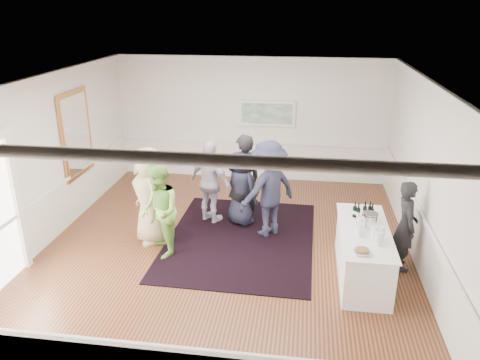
# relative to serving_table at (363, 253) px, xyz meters

# --- Properties ---
(floor) EXTENTS (8.00, 8.00, 0.00)m
(floor) POSITION_rel_serving_table_xyz_m (-2.47, 0.57, -0.44)
(floor) COLOR brown
(floor) RESTS_ON ground
(ceiling) EXTENTS (7.00, 8.00, 0.02)m
(ceiling) POSITION_rel_serving_table_xyz_m (-2.47, 0.57, 2.76)
(ceiling) COLOR white
(ceiling) RESTS_ON wall_back
(wall_left) EXTENTS (0.02, 8.00, 3.20)m
(wall_left) POSITION_rel_serving_table_xyz_m (-5.97, 0.57, 1.16)
(wall_left) COLOR white
(wall_left) RESTS_ON floor
(wall_right) EXTENTS (0.02, 8.00, 3.20)m
(wall_right) POSITION_rel_serving_table_xyz_m (1.03, 0.57, 1.16)
(wall_right) COLOR white
(wall_right) RESTS_ON floor
(wall_back) EXTENTS (7.00, 0.02, 3.20)m
(wall_back) POSITION_rel_serving_table_xyz_m (-2.47, 4.57, 1.16)
(wall_back) COLOR white
(wall_back) RESTS_ON floor
(wall_front) EXTENTS (7.00, 0.02, 3.20)m
(wall_front) POSITION_rel_serving_table_xyz_m (-2.47, -3.43, 1.16)
(wall_front) COLOR white
(wall_front) RESTS_ON floor
(wainscoting) EXTENTS (7.00, 8.00, 1.00)m
(wainscoting) POSITION_rel_serving_table_xyz_m (-2.47, 0.57, 0.06)
(wainscoting) COLOR white
(wainscoting) RESTS_ON floor
(mirror) EXTENTS (0.05, 1.25, 1.85)m
(mirror) POSITION_rel_serving_table_xyz_m (-5.92, 1.87, 1.36)
(mirror) COLOR #C47E39
(mirror) RESTS_ON wall_left
(landscape_painting) EXTENTS (1.44, 0.06, 0.66)m
(landscape_painting) POSITION_rel_serving_table_xyz_m (-2.07, 4.52, 1.34)
(landscape_painting) COLOR white
(landscape_painting) RESTS_ON wall_back
(area_rug) EXTENTS (2.92, 3.80, 0.02)m
(area_rug) POSITION_rel_serving_table_xyz_m (-2.25, 1.02, -0.43)
(area_rug) COLOR black
(area_rug) RESTS_ON floor
(serving_table) EXTENTS (0.83, 2.17, 0.88)m
(serving_table) POSITION_rel_serving_table_xyz_m (0.00, 0.00, 0.00)
(serving_table) COLOR white
(serving_table) RESTS_ON floor
(bartender) EXTENTS (0.44, 0.62, 1.63)m
(bartender) POSITION_rel_serving_table_xyz_m (0.73, 0.39, 0.37)
(bartender) COLOR black
(bartender) RESTS_ON floor
(guest_tan) EXTENTS (1.05, 1.12, 1.93)m
(guest_tan) POSITION_rel_serving_table_xyz_m (-3.98, 0.72, 0.52)
(guest_tan) COLOR tan
(guest_tan) RESTS_ON floor
(guest_green) EXTENTS (0.98, 1.07, 1.76)m
(guest_green) POSITION_rel_serving_table_xyz_m (-3.63, 0.23, 0.44)
(guest_green) COLOR #76B046
(guest_green) RESTS_ON floor
(guest_lilac) EXTENTS (1.12, 0.90, 1.78)m
(guest_lilac) POSITION_rel_serving_table_xyz_m (-2.99, 1.76, 0.45)
(guest_lilac) COLOR silver
(guest_lilac) RESTS_ON floor
(guest_dark_a) EXTENTS (1.44, 1.39, 1.97)m
(guest_dark_a) POSITION_rel_serving_table_xyz_m (-1.74, 1.35, 0.54)
(guest_dark_a) COLOR #212437
(guest_dark_a) RESTS_ON floor
(guest_dark_b) EXTENTS (0.85, 0.75, 1.95)m
(guest_dark_b) POSITION_rel_serving_table_xyz_m (-2.30, 1.81, 0.53)
(guest_dark_b) COLOR black
(guest_dark_b) RESTS_ON floor
(guest_navy) EXTENTS (0.93, 0.89, 1.61)m
(guest_navy) POSITION_rel_serving_table_xyz_m (-2.34, 1.77, 0.36)
(guest_navy) COLOR #212437
(guest_navy) RESTS_ON floor
(wine_bottles) EXTENTS (0.36, 0.22, 0.31)m
(wine_bottles) POSITION_rel_serving_table_xyz_m (0.03, 0.47, 0.59)
(wine_bottles) COLOR black
(wine_bottles) RESTS_ON serving_table
(juice_pitchers) EXTENTS (0.44, 0.61, 0.24)m
(juice_pitchers) POSITION_rel_serving_table_xyz_m (0.05, -0.27, 0.55)
(juice_pitchers) COLOR #7AA63B
(juice_pitchers) RESTS_ON serving_table
(ice_bucket) EXTENTS (0.26, 0.26, 0.24)m
(ice_bucket) POSITION_rel_serving_table_xyz_m (0.08, 0.14, 0.55)
(ice_bucket) COLOR silver
(ice_bucket) RESTS_ON serving_table
(nut_bowl) EXTENTS (0.26, 0.26, 0.08)m
(nut_bowl) POSITION_rel_serving_table_xyz_m (-0.13, -0.81, 0.47)
(nut_bowl) COLOR white
(nut_bowl) RESTS_ON serving_table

